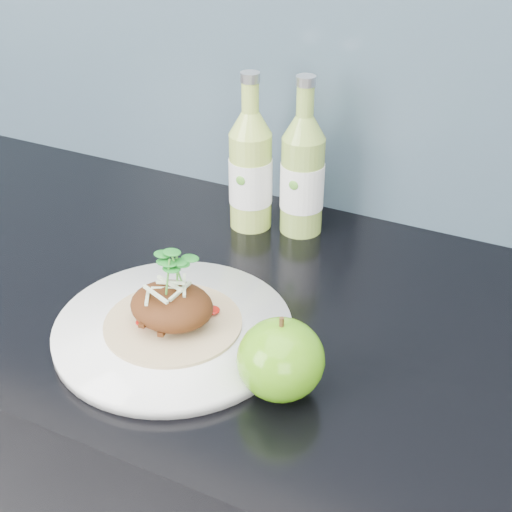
% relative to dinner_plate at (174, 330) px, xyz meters
% --- Properties ---
extents(dinner_plate, '(0.36, 0.36, 0.02)m').
position_rel_dinner_plate_xyz_m(dinner_plate, '(0.00, 0.00, 0.00)').
color(dinner_plate, white).
rests_on(dinner_plate, kitchen_counter).
extents(pork_taco, '(0.16, 0.16, 0.10)m').
position_rel_dinner_plate_xyz_m(pork_taco, '(-0.00, 0.00, 0.04)').
color(pork_taco, tan).
rests_on(pork_taco, dinner_plate).
extents(green_apple, '(0.10, 0.10, 0.10)m').
position_rel_dinner_plate_xyz_m(green_apple, '(0.15, -0.03, 0.04)').
color(green_apple, '#3B840E').
rests_on(green_apple, kitchen_counter).
extents(cider_bottle_left, '(0.08, 0.08, 0.24)m').
position_rel_dinner_plate_xyz_m(cider_bottle_left, '(-0.04, 0.29, 0.08)').
color(cider_bottle_left, '#ABC753').
rests_on(cider_bottle_left, kitchen_counter).
extents(cider_bottle_right, '(0.07, 0.07, 0.24)m').
position_rel_dinner_plate_xyz_m(cider_bottle_right, '(0.03, 0.30, 0.08)').
color(cider_bottle_right, '#8DAD48').
rests_on(cider_bottle_right, kitchen_counter).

